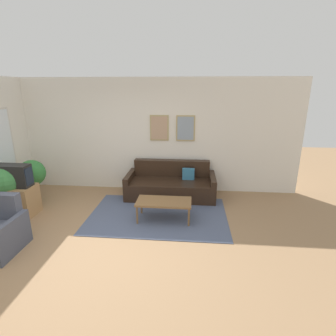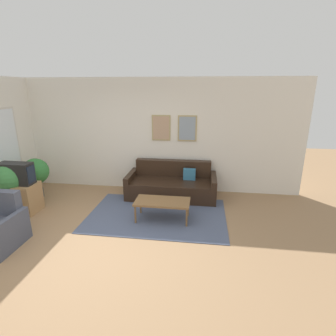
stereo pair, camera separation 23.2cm
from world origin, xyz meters
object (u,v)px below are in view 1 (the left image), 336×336
(coffee_table, at_px, (164,203))
(tv, at_px, (13,176))
(couch, at_px, (171,185))
(potted_plant_tall, at_px, (7,182))

(coffee_table, bearing_deg, tv, -179.50)
(couch, relative_size, coffee_table, 1.96)
(coffee_table, xyz_separation_m, tv, (-2.95, -0.03, 0.46))
(couch, bearing_deg, tv, -157.88)
(coffee_table, relative_size, potted_plant_tall, 1.01)
(coffee_table, height_order, potted_plant_tall, potted_plant_tall)
(couch, distance_m, coffee_table, 1.19)
(coffee_table, bearing_deg, couch, 88.13)
(tv, bearing_deg, coffee_table, 0.50)
(couch, height_order, tv, tv)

